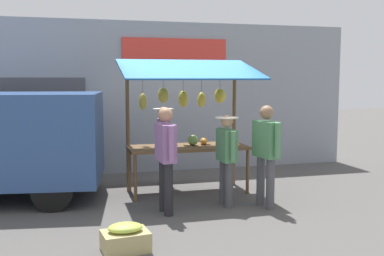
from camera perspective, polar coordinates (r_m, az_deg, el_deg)
name	(u,v)px	position (r m, az deg, el deg)	size (l,w,h in m)	color
ground_plane	(188,192)	(8.68, -0.52, -8.02)	(40.00, 40.00, 0.00)	#514F4C
street_backdrop	(161,97)	(10.55, -3.83, 3.83)	(9.00, 0.30, 3.40)	#8C939E
market_stall	(188,110)	(8.48, -0.53, 2.26)	(2.50, 1.46, 2.50)	brown
vendor_with_sunhat	(163,139)	(9.16, -3.58, -1.43)	(0.41, 0.68, 1.57)	#4C4C51
shopper_in_striped_shirt	(266,148)	(7.62, 9.21, -2.51)	(0.31, 0.71, 1.70)	#4C4C51
shopper_in_grey_tee	(166,152)	(7.19, -3.30, -3.02)	(0.26, 0.71, 1.69)	#232328
shopper_with_shopping_bag	(227,153)	(7.68, 4.32, -3.16)	(0.39, 0.67, 1.53)	#4C4C51
produce_crate_near	(125,238)	(5.88, -8.30, -13.44)	(0.61, 0.48, 0.36)	tan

